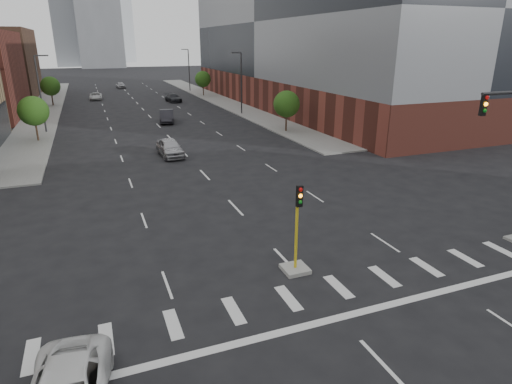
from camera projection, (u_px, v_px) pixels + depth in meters
sidewalk_left_far at (47, 107)px, 72.66m from camera, size 5.00×92.00×0.15m
sidewalk_right_far at (216, 99)px, 82.93m from camera, size 5.00×92.00×0.15m
building_right_main at (321, 39)px, 71.96m from camera, size 24.00×70.00×22.00m
tower_mid at (98, 14)px, 181.35m from camera, size 18.00×18.00×44.00m
median_traffic_signal at (296, 253)px, 20.30m from camera, size 1.20×1.20×4.40m
streetlight_right_a at (241, 81)px, 64.04m from camera, size 1.60×0.22×9.07m
streetlight_right_b at (189, 68)px, 94.82m from camera, size 1.60×0.22×9.07m
streetlight_left at (41, 91)px, 50.47m from camera, size 1.60×0.22×9.07m
tree_left_near at (33, 111)px, 46.40m from camera, size 3.20×3.20×4.85m
tree_left_far at (50, 86)px, 72.79m from camera, size 3.20×3.20×4.85m
tree_right_near at (287, 104)px, 51.59m from camera, size 3.20×3.20×4.85m
tree_right_far at (203, 79)px, 86.76m from camera, size 3.20×3.20×4.85m
car_near_left at (170, 148)px, 41.24m from camera, size 2.25×5.05×1.69m
car_mid_right at (167, 116)px, 58.62m from camera, size 2.68×5.43×1.71m
car_far_left at (96, 96)px, 82.03m from camera, size 2.40×4.89×1.34m
car_deep_right at (173, 98)px, 78.97m from camera, size 2.66×5.25×1.46m
car_distant at (121, 85)px, 102.54m from camera, size 2.12×4.53×1.50m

